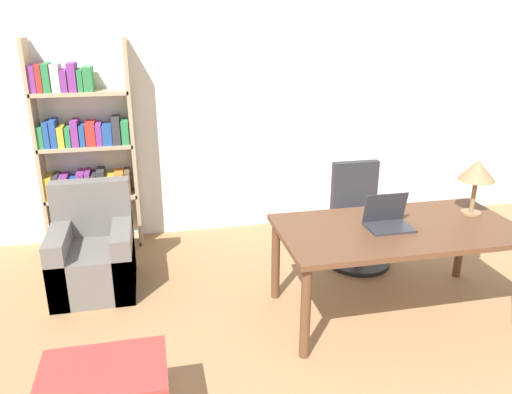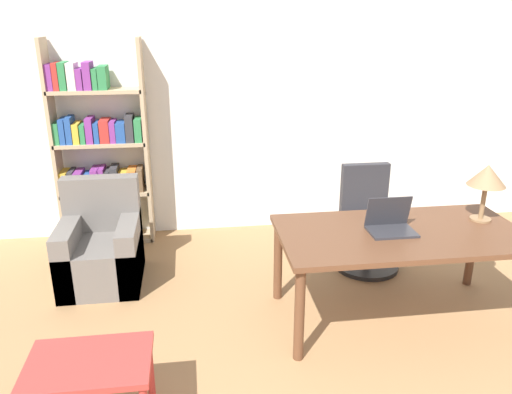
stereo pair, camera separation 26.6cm
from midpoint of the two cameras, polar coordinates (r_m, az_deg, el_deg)
wall_back at (r=5.28m, az=-4.53°, el=10.31°), size 8.00×0.06×2.70m
desk at (r=3.91m, az=14.04°, el=-4.45°), size 1.82×0.92×0.73m
laptop at (r=3.83m, az=12.93°, el=-2.61°), size 0.34×0.24×0.25m
table_lamp at (r=4.21m, az=22.33°, el=2.64°), size 0.28×0.28×0.44m
office_chair at (r=4.77m, az=10.02°, el=-2.76°), size 0.59×0.59×0.95m
side_table_blue at (r=2.96m, az=-19.62°, el=-19.18°), size 0.67×0.46×0.47m
armchair at (r=4.55m, az=-19.67°, el=-6.38°), size 0.66×0.71×0.90m
bookshelf at (r=5.20m, az=-20.42°, el=3.88°), size 0.91×0.28×2.05m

